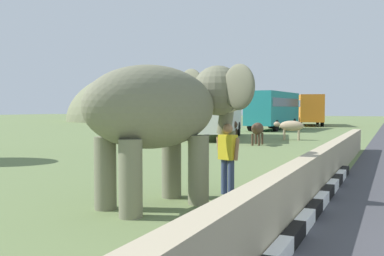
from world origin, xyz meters
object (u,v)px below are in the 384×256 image
(cow_far, at_px, (291,126))
(person_handler, at_px, (228,155))
(elephant, at_px, (167,110))
(bus_orange, at_px, (310,108))
(bus_teal, at_px, (273,107))
(cow_mid, at_px, (257,129))
(bus_white, at_px, (216,107))
(cow_near, at_px, (230,125))

(cow_far, bearing_deg, person_handler, -172.35)
(person_handler, relative_size, cow_far, 0.86)
(elephant, xyz_separation_m, bus_orange, (43.70, 4.65, 0.10))
(cow_far, bearing_deg, bus_teal, 19.29)
(bus_teal, bearing_deg, person_handler, -167.47)
(elephant, distance_m, cow_mid, 15.15)
(elephant, distance_m, cow_far, 19.56)
(bus_white, xyz_separation_m, cow_mid, (-4.25, -4.13, -1.21))
(bus_white, relative_size, bus_teal, 1.00)
(bus_white, distance_m, cow_near, 1.62)
(elephant, bearing_deg, cow_far, 4.71)
(bus_orange, bearing_deg, cow_near, 177.13)
(bus_white, xyz_separation_m, cow_far, (0.30, -4.97, -1.21))
(bus_white, distance_m, cow_mid, 6.05)
(person_handler, xyz_separation_m, bus_teal, (30.37, 6.75, 1.15))
(elephant, height_order, bus_teal, bus_teal)
(bus_teal, bearing_deg, bus_orange, -6.19)
(elephant, xyz_separation_m, cow_near, (19.94, 5.84, -1.11))
(bus_teal, bearing_deg, elephant, -169.44)
(bus_white, bearing_deg, bus_orange, -4.49)
(elephant, height_order, cow_mid, elephant)
(elephant, relative_size, bus_teal, 0.44)
(bus_orange, distance_m, cow_far, 24.46)
(bus_white, bearing_deg, cow_near, -43.26)
(person_handler, height_order, cow_mid, person_handler)
(cow_near, bearing_deg, bus_white, 136.74)
(bus_orange, distance_m, cow_near, 23.83)
(cow_mid, bearing_deg, person_handler, -166.36)
(bus_orange, height_order, cow_far, bus_orange)
(bus_teal, distance_m, cow_near, 11.97)
(cow_mid, bearing_deg, elephant, -170.68)
(cow_far, bearing_deg, bus_orange, 7.16)
(bus_white, bearing_deg, cow_far, -86.50)
(bus_teal, distance_m, cow_far, 13.17)
(bus_white, height_order, cow_far, bus_white)
(elephant, bearing_deg, cow_mid, 9.32)
(cow_mid, bearing_deg, cow_far, -10.50)
(cow_near, bearing_deg, cow_far, -96.41)
(bus_teal, relative_size, cow_mid, 4.80)
(bus_orange, bearing_deg, cow_mid, -175.62)
(bus_orange, bearing_deg, bus_white, 175.51)
(bus_white, bearing_deg, cow_mid, -135.79)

